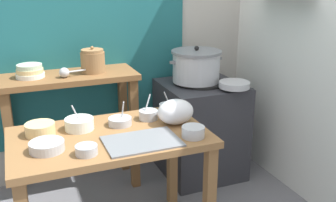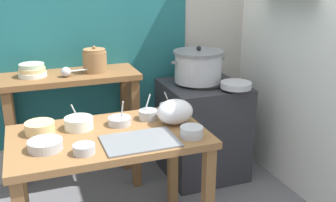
# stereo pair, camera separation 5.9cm
# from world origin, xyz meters

# --- Properties ---
(wall_back) EXTENTS (4.40, 0.12, 2.60)m
(wall_back) POSITION_xyz_m (0.08, 1.10, 1.30)
(wall_back) COLOR #B2ADA3
(wall_back) RESTS_ON ground
(wall_right) EXTENTS (0.30, 3.20, 2.60)m
(wall_right) POSITION_xyz_m (1.40, 0.20, 1.30)
(wall_right) COLOR silver
(wall_right) RESTS_ON ground
(prep_table) EXTENTS (1.10, 0.66, 0.72)m
(prep_table) POSITION_xyz_m (-0.06, 0.09, 0.61)
(prep_table) COLOR olive
(prep_table) RESTS_ON ground
(back_shelf_table) EXTENTS (0.96, 0.40, 0.90)m
(back_shelf_table) POSITION_xyz_m (-0.17, 0.83, 0.68)
(back_shelf_table) COLOR brown
(back_shelf_table) RESTS_ON ground
(stove_block) EXTENTS (0.60, 0.61, 0.78)m
(stove_block) POSITION_xyz_m (0.82, 0.70, 0.38)
(stove_block) COLOR #2D2D33
(stove_block) RESTS_ON ground
(steamer_pot) EXTENTS (0.43, 0.38, 0.28)m
(steamer_pot) POSITION_xyz_m (0.78, 0.72, 0.90)
(steamer_pot) COLOR #B7BABF
(steamer_pot) RESTS_ON stove_block
(clay_pot) EXTENTS (0.17, 0.17, 0.19)m
(clay_pot) POSITION_xyz_m (0.01, 0.83, 0.98)
(clay_pot) COLOR olive
(clay_pot) RESTS_ON back_shelf_table
(bowl_stack_enamel) EXTENTS (0.19, 0.19, 0.09)m
(bowl_stack_enamel) POSITION_xyz_m (-0.42, 0.85, 0.94)
(bowl_stack_enamel) COLOR silver
(bowl_stack_enamel) RESTS_ON back_shelf_table
(ladle) EXTENTS (0.28, 0.08, 0.07)m
(ladle) POSITION_xyz_m (-0.19, 0.76, 0.94)
(ladle) COLOR #B7BABF
(ladle) RESTS_ON back_shelf_table
(serving_tray) EXTENTS (0.40, 0.28, 0.01)m
(serving_tray) POSITION_xyz_m (0.07, -0.08, 0.72)
(serving_tray) COLOR slate
(serving_tray) RESTS_ON prep_table
(plastic_bag) EXTENTS (0.22, 0.17, 0.15)m
(plastic_bag) POSITION_xyz_m (0.35, 0.10, 0.80)
(plastic_bag) COLOR white
(plastic_bag) RESTS_ON prep_table
(wide_pan) EXTENTS (0.23, 0.23, 0.04)m
(wide_pan) POSITION_xyz_m (0.97, 0.46, 0.80)
(wide_pan) COLOR #B7BABF
(wide_pan) RESTS_ON stove_block
(prep_bowl_0) EXTENTS (0.17, 0.17, 0.07)m
(prep_bowl_0) POSITION_xyz_m (-0.42, 0.23, 0.76)
(prep_bowl_0) COLOR #E5C684
(prep_bowl_0) RESTS_ON prep_table
(prep_bowl_1) EXTENTS (0.17, 0.17, 0.16)m
(prep_bowl_1) POSITION_xyz_m (-0.21, 0.23, 0.76)
(prep_bowl_1) COLOR silver
(prep_bowl_1) RESTS_ON prep_table
(prep_bowl_2) EXTENTS (0.18, 0.18, 0.05)m
(prep_bowl_2) POSITION_xyz_m (-0.41, 0.00, 0.75)
(prep_bowl_2) COLOR #B7BABF
(prep_bowl_2) RESTS_ON prep_table
(prep_bowl_3) EXTENTS (0.12, 0.12, 0.15)m
(prep_bowl_3) POSITION_xyz_m (0.22, 0.23, 0.75)
(prep_bowl_3) COLOR #B7BABF
(prep_bowl_3) RESTS_ON prep_table
(prep_bowl_4) EXTENTS (0.11, 0.11, 0.14)m
(prep_bowl_4) POSITION_xyz_m (0.39, 0.33, 0.75)
(prep_bowl_4) COLOR #B7BABF
(prep_bowl_4) RESTS_ON prep_table
(prep_bowl_5) EXTENTS (0.13, 0.13, 0.06)m
(prep_bowl_5) POSITION_xyz_m (0.36, -0.12, 0.75)
(prep_bowl_5) COLOR #B7BABF
(prep_bowl_5) RESTS_ON prep_table
(prep_bowl_6) EXTENTS (0.14, 0.14, 0.15)m
(prep_bowl_6) POSITION_xyz_m (0.03, 0.20, 0.75)
(prep_bowl_6) COLOR #B7BABF
(prep_bowl_6) RESTS_ON prep_table
(prep_bowl_7) EXTENTS (0.11, 0.11, 0.05)m
(prep_bowl_7) POSITION_xyz_m (-0.23, -0.12, 0.75)
(prep_bowl_7) COLOR #B7BABF
(prep_bowl_7) RESTS_ON prep_table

